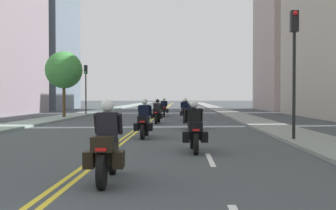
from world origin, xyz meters
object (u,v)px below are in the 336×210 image
Objects in this scene: motorcycle_4 at (157,114)px; motorcycle_7 at (186,108)px; motorcycle_5 at (185,111)px; motorcycle_6 at (164,109)px; motorcycle_2 at (144,122)px; traffic_light_near at (294,52)px; motorcycle_1 at (194,131)px; motorcycle_0 at (107,149)px; traffic_light_far at (86,81)px; motorcycle_3 at (190,117)px; street_tree_0 at (64,70)px.

motorcycle_4 is 1.05× the size of motorcycle_7.
motorcycle_6 reaches higher than motorcycle_5.
motorcycle_2 is 0.45× the size of traffic_light_near.
motorcycle_4 is at bearing 91.23° from motorcycle_2.
motorcycle_1 is 23.15m from motorcycle_6.
motorcycle_0 is 18.57m from motorcycle_4.
motorcycle_5 is 12.20m from traffic_light_far.
motorcycle_4 reaches higher than motorcycle_3.
motorcycle_0 is 22.79m from motorcycle_5.
motorcycle_5 is 0.41× the size of street_tree_0.
motorcycle_0 reaches higher than motorcycle_2.
motorcycle_1 is 18.05m from motorcycle_5.
motorcycle_1 is at bearing -65.03° from motorcycle_2.
traffic_light_far is at bearing 86.65° from street_tree_0.
street_tree_0 is (-7.76, -3.40, 3.15)m from motorcycle_6.
traffic_light_near reaches higher than motorcycle_3.
traffic_light_far reaches higher than motorcycle_1.
motorcycle_5 is at bearing -88.50° from motorcycle_7.
traffic_light_far is at bearing 107.33° from motorcycle_1.
traffic_light_far is (-9.26, 25.71, 2.55)m from motorcycle_1.
motorcycle_0 reaches higher than motorcycle_1.
traffic_light_far reaches higher than motorcycle_5.
street_tree_0 is at bearing 113.57° from motorcycle_1.
motorcycle_5 is at bearing 69.74° from motorcycle_4.
motorcycle_6 is at bearing -19.64° from traffic_light_far.
traffic_light_far is (-7.37, 30.39, 2.54)m from motorcycle_0.
motorcycle_1 is 1.02× the size of motorcycle_6.
motorcycle_7 is at bearing 84.91° from motorcycle_4.
motorcycle_0 is at bearing -114.52° from motorcycle_1.
motorcycle_3 is at bearing 121.74° from traffic_light_near.
motorcycle_6 is (-1.86, 23.07, 0.01)m from motorcycle_1.
motorcycle_1 is 1.03× the size of motorcycle_3.
motorcycle_3 is 18.39m from motorcycle_7.
motorcycle_7 is 0.40× the size of street_tree_0.
motorcycle_5 is 9.48m from motorcycle_7.
traffic_light_far is at bearing 101.64° from motorcycle_0.
traffic_light_near is (3.83, -24.51, 2.77)m from motorcycle_7.
motorcycle_0 reaches higher than motorcycle_5.
street_tree_0 is (-9.49, 1.63, 3.17)m from motorcycle_5.
traffic_light_far is at bearing 124.97° from motorcycle_4.
motorcycle_3 is 14.67m from street_tree_0.
motorcycle_2 is (-0.05, 9.10, -0.02)m from motorcycle_0.
motorcycle_1 is (1.89, 4.67, -0.01)m from motorcycle_0.
traffic_light_near is at bearing -78.56° from motorcycle_7.
motorcycle_2 is 1.04× the size of motorcycle_6.
motorcycle_3 is 0.43× the size of traffic_light_near.
traffic_light_far is (-7.33, 21.29, 2.56)m from motorcycle_2.
motorcycle_0 reaches higher than motorcycle_3.
motorcycle_6 is at bearing 92.12° from motorcycle_1.
traffic_light_near is 26.23m from traffic_light_far.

